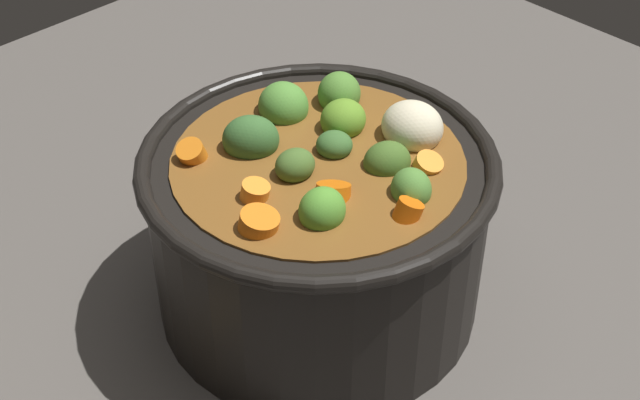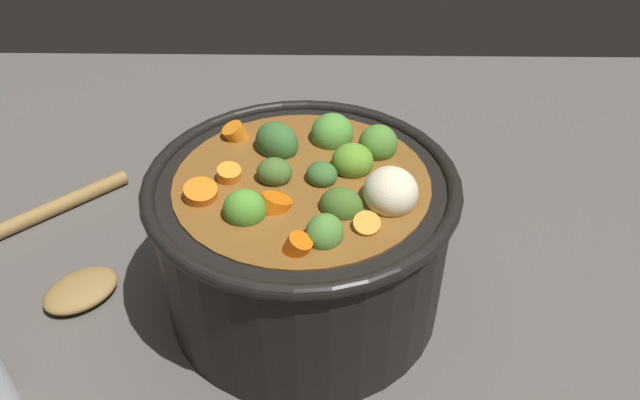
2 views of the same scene
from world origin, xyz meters
The scene contains 3 objects.
ground_plane centered at (0.00, 0.00, 0.00)m, with size 1.10×1.10×0.00m, color #514C47.
cooking_pot centered at (0.00, 0.00, 0.08)m, with size 0.27×0.27×0.17m.
wooden_spoon centered at (0.05, 0.26, 0.01)m, with size 0.24×0.24×0.02m.
Camera 2 is at (-0.41, -0.02, 0.44)m, focal length 34.26 mm.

